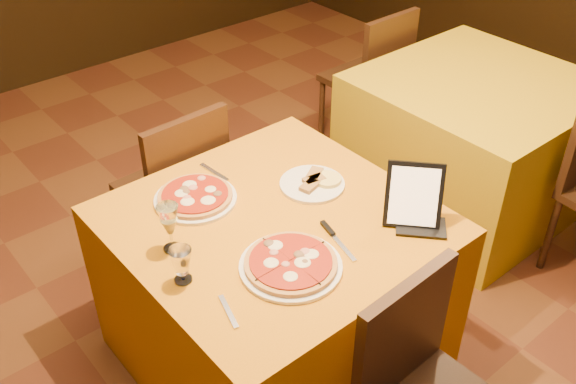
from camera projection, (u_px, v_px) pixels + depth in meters
floor at (331, 376)px, 2.72m from camera, size 6.00×7.00×0.01m
main_table at (275, 291)px, 2.60m from camera, size 1.10×1.10×0.75m
side_table at (471, 143)px, 3.53m from camera, size 1.10×1.10×0.75m
chair_main_far at (170, 188)px, 3.04m from camera, size 0.40×0.40×0.91m
chair_side_far at (364, 78)px, 4.01m from camera, size 0.48×0.48×0.91m
pizza_near at (291, 265)px, 2.15m from camera, size 0.35×0.35×0.03m
pizza_far at (195, 197)px, 2.46m from camera, size 0.32×0.32×0.03m
cutlet_dish at (312, 183)px, 2.54m from camera, size 0.26×0.26×0.03m
wine_glass at (170, 228)px, 2.18m from camera, size 0.07×0.07×0.19m
water_glass at (182, 266)px, 2.07m from camera, size 0.10×0.10×0.13m
tablet at (414, 195)px, 2.29m from camera, size 0.21×0.22×0.24m
knife at (339, 243)px, 2.26m from camera, size 0.07×0.21×0.01m
fork_near at (228, 311)px, 1.99m from camera, size 0.06×0.15×0.01m
fork_far at (214, 172)px, 2.62m from camera, size 0.03×0.17×0.01m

